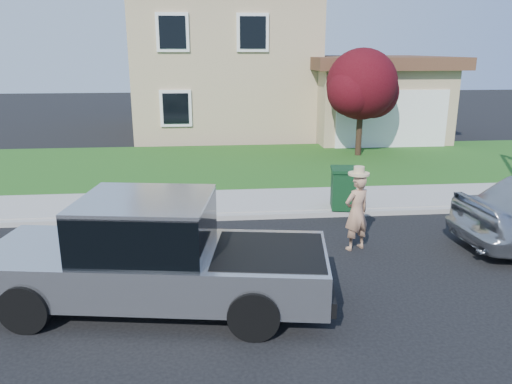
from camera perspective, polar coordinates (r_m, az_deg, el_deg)
ground at (r=9.45m, az=0.35°, el=-8.82°), size 80.00×80.00×0.00m
curb at (r=12.23m, az=3.64°, el=-2.65°), size 40.00×0.20×0.12m
sidewalk at (r=13.26m, az=2.90°, el=-1.07°), size 40.00×2.00×0.15m
lawn at (r=17.58m, az=0.79°, el=3.16°), size 40.00×7.00×0.10m
house at (r=25.02m, az=-0.46°, el=14.22°), size 14.00×11.30×6.85m
pickup_truck at (r=8.04m, az=-11.47°, el=-7.26°), size 5.69×2.66×1.80m
woman at (r=10.28m, az=11.43°, el=-2.12°), size 0.68×0.58×1.74m
ornamental_tree at (r=19.01m, az=12.09°, el=11.59°), size 2.86×2.58×3.92m
trash_bin at (r=12.53m, az=9.93°, el=0.49°), size 0.73×0.81×1.02m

